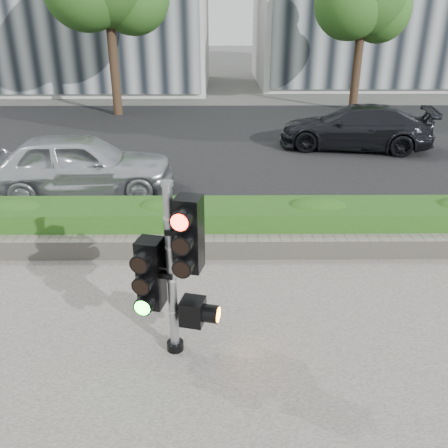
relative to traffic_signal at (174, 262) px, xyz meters
The scene contains 8 objects.
ground 1.59m from the traffic_signal, 35.46° to the left, with size 120.00×120.00×0.00m, color #51514C.
road 10.67m from the traffic_signal, 85.69° to the left, with size 60.00×13.00×0.02m, color black.
curb 3.98m from the traffic_signal, 77.90° to the left, with size 60.00×0.25×0.12m, color gray.
stone_wall 2.80m from the traffic_signal, 72.11° to the left, with size 12.00×0.32×0.34m, color gray.
hedge 3.34m from the traffic_signal, 75.66° to the left, with size 12.00×1.00×0.68m, color #408629.
traffic_signal is the anchor object (origin of this frame).
car_silver 6.19m from the traffic_signal, 115.44° to the left, with size 1.69×4.19×1.43m, color silver.
car_dark 10.69m from the traffic_signal, 64.14° to the left, with size 1.85×4.55×1.32m, color black.
Camera 1 is at (-0.26, -5.37, 3.87)m, focal length 38.00 mm.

